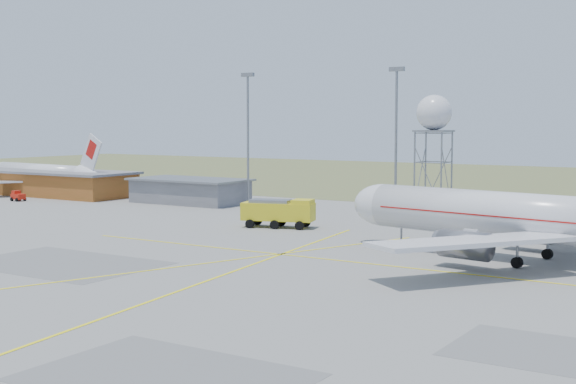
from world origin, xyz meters
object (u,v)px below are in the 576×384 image
Objects in this scene: airliner_far at (43,175)px; airliner_main at (518,218)px; fire_truck at (280,214)px; baggage_tug at (18,197)px; radar_tower at (433,151)px.

airliner_main is at bearing 171.52° from airliner_far.
airliner_main is at bearing -31.19° from fire_truck.
airliner_main is 1.21× the size of airliner_far.
airliner_far reaches higher than baggage_tug.
radar_tower reaches higher than airliner_main.
airliner_far is at bearing 178.52° from radar_tower.
airliner_main is 4.22× the size of fire_truck.
fire_truck is (-13.88, -14.96, -7.54)m from radar_tower.
airliner_far is 1.98× the size of radar_tower.
fire_truck reaches higher than baggage_tug.
radar_tower is at bearing -42.60° from airliner_main.
airliner_main is 87.19m from baggage_tug.
fire_truck is at bearing -4.83° from airliner_main.
airliner_far is at bearing 148.32° from fire_truck.
radar_tower is 69.56m from baggage_tug.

